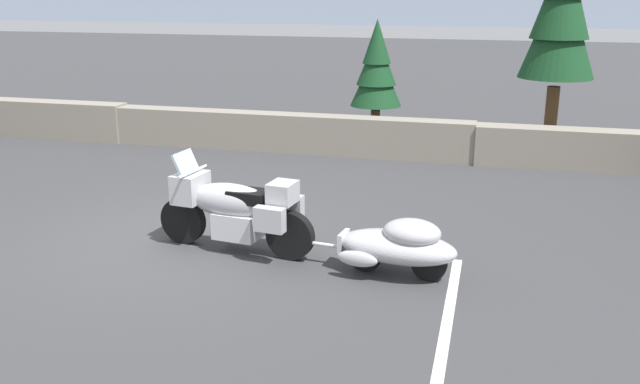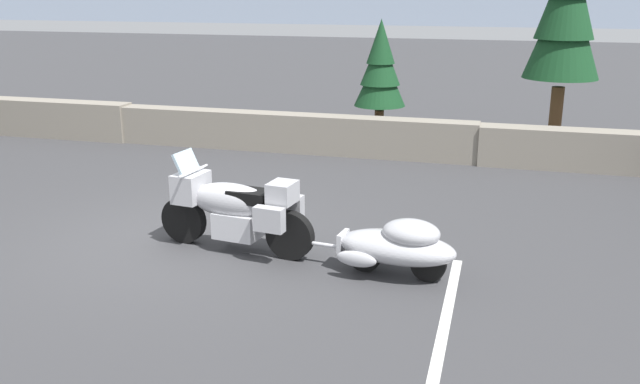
# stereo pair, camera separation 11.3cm
# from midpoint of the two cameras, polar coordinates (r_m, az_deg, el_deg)

# --- Properties ---
(ground_plane) EXTENTS (80.00, 80.00, 0.00)m
(ground_plane) POSITION_cam_midpoint_polar(r_m,az_deg,el_deg) (10.04, -12.55, -4.00)
(ground_plane) COLOR #38383A
(stone_guard_wall) EXTENTS (24.00, 0.57, 0.88)m
(stone_guard_wall) POSITION_cam_midpoint_polar(r_m,az_deg,el_deg) (15.06, -3.51, 4.97)
(stone_guard_wall) COLOR gray
(stone_guard_wall) RESTS_ON ground
(touring_motorcycle) EXTENTS (2.31, 0.92, 1.33)m
(touring_motorcycle) POSITION_cam_midpoint_polar(r_m,az_deg,el_deg) (9.34, -7.53, -1.27)
(touring_motorcycle) COLOR black
(touring_motorcycle) RESTS_ON ground
(car_shaped_trailer) EXTENTS (2.23, 0.91, 0.76)m
(car_shaped_trailer) POSITION_cam_midpoint_polar(r_m,az_deg,el_deg) (8.57, 6.14, -4.38)
(car_shaped_trailer) COLOR black
(car_shaped_trailer) RESTS_ON ground
(pine_tree_tall) EXTENTS (1.58, 1.58, 4.93)m
(pine_tree_tall) POSITION_cam_midpoint_polar(r_m,az_deg,el_deg) (15.55, 19.27, 14.38)
(pine_tree_tall) COLOR brown
(pine_tree_tall) RESTS_ON ground
(pine_tree_secondary) EXTENTS (1.14, 1.14, 2.82)m
(pine_tree_secondary) POSITION_cam_midpoint_polar(r_m,az_deg,el_deg) (15.42, 4.52, 10.28)
(pine_tree_secondary) COLOR brown
(pine_tree_secondary) RESTS_ON ground
(parking_stripe_marker) EXTENTS (0.12, 3.60, 0.01)m
(parking_stripe_marker) POSITION_cam_midpoint_polar(r_m,az_deg,el_deg) (7.67, 10.11, -10.54)
(parking_stripe_marker) COLOR silver
(parking_stripe_marker) RESTS_ON ground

